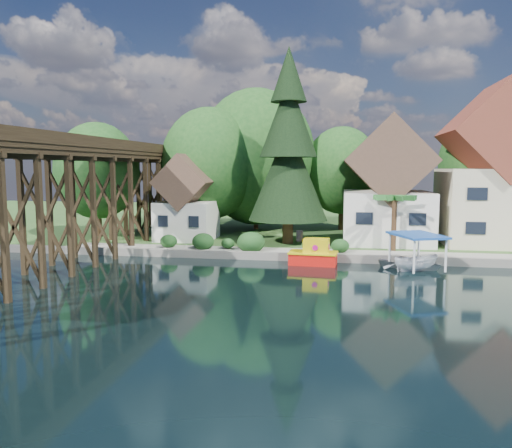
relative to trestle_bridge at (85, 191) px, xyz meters
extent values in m
plane|color=black|center=(16.00, -5.17, -5.35)|extent=(140.00, 140.00, 0.00)
cube|color=#2D5321|center=(16.00, 28.83, -5.10)|extent=(140.00, 52.00, 0.50)
cube|color=slate|center=(20.00, 2.83, -5.04)|extent=(60.00, 0.40, 0.62)
cube|color=gray|center=(22.00, 4.13, -4.82)|extent=(50.00, 2.60, 0.06)
cube|color=black|center=(0.00, -8.37, -1.35)|extent=(4.00, 0.36, 8.00)
cube|color=black|center=(0.00, -5.17, -1.35)|extent=(4.00, 0.36, 8.00)
cube|color=black|center=(0.00, -1.97, -1.35)|extent=(4.00, 0.36, 8.00)
cube|color=black|center=(0.00, 1.23, -1.35)|extent=(4.00, 0.36, 8.00)
cube|color=black|center=(0.00, 4.43, -1.35)|extent=(4.00, 0.36, 8.00)
cube|color=black|center=(0.00, 7.63, -1.35)|extent=(4.00, 0.36, 8.00)
cube|color=black|center=(0.00, 10.83, -1.35)|extent=(4.00, 0.36, 8.00)
cube|color=black|center=(0.00, 14.03, -1.35)|extent=(4.00, 0.36, 8.00)
cube|color=black|center=(0.00, 17.23, -1.35)|extent=(4.00, 0.36, 8.00)
cube|color=black|center=(0.00, 20.43, -1.35)|extent=(4.00, 0.36, 8.00)
cube|color=black|center=(-1.75, 0.83, 2.70)|extent=(0.35, 44.00, 0.35)
cube|color=black|center=(1.75, 0.83, 2.70)|extent=(0.35, 44.00, 0.35)
cube|color=black|center=(0.00, 0.83, 3.00)|extent=(4.00, 44.00, 0.30)
cube|color=black|center=(-2.00, 0.83, 3.55)|extent=(0.12, 44.00, 0.80)
cube|color=black|center=(2.00, 0.83, 3.55)|extent=(0.12, 44.00, 0.80)
cube|color=silver|center=(23.00, 10.83, -2.60)|extent=(7.50, 8.00, 4.50)
cube|color=#50382B|center=(23.00, 10.83, 2.35)|extent=(7.64, 8.64, 7.64)
cube|color=black|center=(20.90, 6.79, -2.37)|extent=(1.35, 0.08, 1.00)
cube|color=black|center=(25.10, 6.79, -2.37)|extent=(1.35, 0.08, 1.00)
cube|color=beige|center=(32.00, 11.33, -1.60)|extent=(8.50, 8.50, 6.50)
cube|color=brown|center=(32.00, 11.33, 4.71)|extent=(8.65, 9.18, 8.65)
cube|color=black|center=(29.62, 7.04, -1.27)|extent=(1.53, 0.08, 1.00)
cube|color=silver|center=(5.00, 9.33, -3.10)|extent=(5.00, 5.00, 3.50)
cube|color=#50382B|center=(5.00, 9.33, 0.45)|extent=(5.09, 5.40, 5.09)
cube|color=black|center=(3.60, 6.79, -2.92)|extent=(0.90, 0.08, 1.00)
cube|color=black|center=(6.40, 6.79, -2.92)|extent=(0.90, 0.08, 1.00)
cylinder|color=#382314|center=(6.00, 13.83, -2.60)|extent=(0.50, 0.50, 4.50)
ellipsoid|color=#194619|center=(6.00, 13.83, 2.15)|extent=(4.40, 4.40, 5.06)
cylinder|color=#382314|center=(10.00, 17.83, -2.37)|extent=(0.50, 0.50, 4.95)
ellipsoid|color=#194619|center=(10.00, 17.83, 2.85)|extent=(5.00, 5.00, 5.75)
cylinder|color=#382314|center=(19.00, 18.83, -2.82)|extent=(0.50, 0.50, 4.05)
ellipsoid|color=#194619|center=(19.00, 18.83, 1.45)|extent=(4.00, 4.00, 4.60)
cylinder|color=#382314|center=(34.00, 18.83, -2.60)|extent=(0.50, 0.50, 4.50)
ellipsoid|color=#194619|center=(34.00, 18.83, 2.15)|extent=(4.60, 4.60, 5.29)
cylinder|color=#382314|center=(-4.00, 9.83, -2.82)|extent=(0.50, 0.50, 4.05)
ellipsoid|color=#194619|center=(-4.00, 9.83, 1.45)|extent=(4.00, 4.00, 4.60)
ellipsoid|color=#174119|center=(8.00, 4.03, -4.08)|extent=(1.98, 1.98, 1.53)
ellipsoid|color=#174119|center=(10.00, 4.33, -4.25)|extent=(1.54, 1.54, 1.19)
ellipsoid|color=#174119|center=(12.00, 3.83, -4.00)|extent=(2.20, 2.20, 1.70)
ellipsoid|color=#174119|center=(5.00, 4.23, -4.17)|extent=(1.76, 1.76, 1.36)
ellipsoid|color=#174119|center=(16.50, 4.43, -4.25)|extent=(1.54, 1.54, 1.19)
ellipsoid|color=#174119|center=(19.00, 4.13, -4.17)|extent=(1.76, 1.76, 1.36)
cylinder|color=#382314|center=(14.45, 8.41, -3.30)|extent=(0.93, 0.93, 3.11)
cone|color=black|center=(14.45, 8.41, 1.36)|extent=(6.83, 6.83, 8.28)
cone|color=black|center=(14.45, 8.41, 6.02)|extent=(4.97, 4.97, 6.73)
cone|color=black|center=(14.45, 8.41, 9.65)|extent=(3.11, 3.11, 4.66)
cylinder|color=#382314|center=(23.19, 5.99, -2.82)|extent=(0.41, 0.41, 4.06)
ellipsoid|color=#1A4F20|center=(23.19, 5.99, -0.60)|extent=(3.55, 3.55, 0.92)
cube|color=red|center=(17.05, 1.68, -4.95)|extent=(3.53, 2.06, 0.91)
cube|color=#D6BB0B|center=(17.05, 1.68, -4.46)|extent=(3.65, 2.19, 0.11)
cube|color=#D6BB0B|center=(17.27, 1.66, -3.99)|extent=(1.91, 1.49, 1.14)
cylinder|color=black|center=(16.03, 1.76, -3.25)|extent=(0.50, 0.50, 0.79)
cylinder|color=#B80E72|center=(17.22, 0.96, -3.99)|extent=(0.41, 0.12, 0.41)
cylinder|color=#B80E72|center=(17.33, 2.37, -3.99)|extent=(0.41, 0.12, 0.41)
cylinder|color=#B80E72|center=(18.18, 1.60, -3.99)|extent=(0.12, 0.41, 0.41)
imported|color=silver|center=(23.94, 1.51, -4.90)|extent=(5.17, 4.50, 0.90)
imported|color=white|center=(24.19, 0.46, -4.72)|extent=(3.47, 2.30, 1.25)
cube|color=#1949A2|center=(24.19, 0.46, -2.84)|extent=(4.01, 4.74, 0.15)
cylinder|color=white|center=(25.87, -0.78, -3.97)|extent=(0.15, 0.15, 2.26)
cylinder|color=white|center=(24.63, 2.51, -3.97)|extent=(0.15, 0.15, 2.26)
cylinder|color=white|center=(23.76, -1.58, -3.97)|extent=(0.15, 0.15, 2.26)
cylinder|color=white|center=(22.51, 1.71, -3.97)|extent=(0.15, 0.15, 2.26)
camera|label=1|loc=(19.01, -34.74, 1.78)|focal=35.00mm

